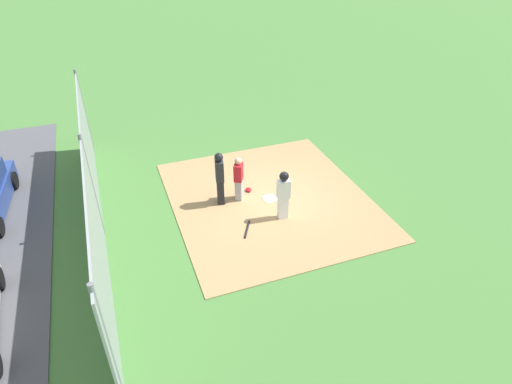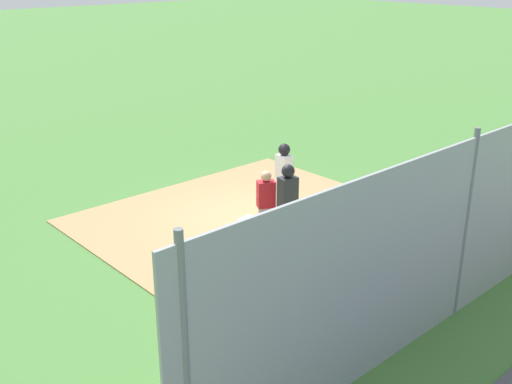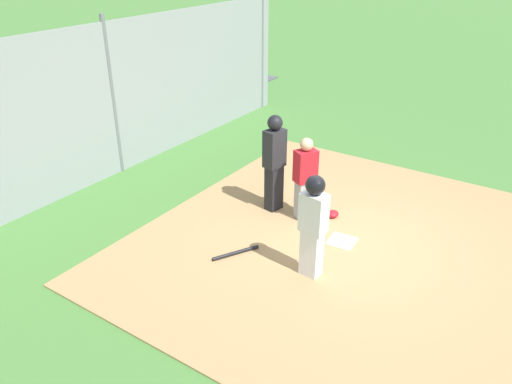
% 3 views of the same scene
% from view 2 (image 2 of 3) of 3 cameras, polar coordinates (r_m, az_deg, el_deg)
% --- Properties ---
extents(ground_plane, '(140.00, 140.00, 0.00)m').
position_cam_2_polar(ground_plane, '(14.43, -0.61, -2.75)').
color(ground_plane, '#477A38').
extents(dirt_infield, '(7.20, 6.40, 0.03)m').
position_cam_2_polar(dirt_infield, '(14.43, -0.61, -2.70)').
color(dirt_infield, '#A88456').
rests_on(dirt_infield, ground_plane).
extents(home_plate, '(0.47, 0.47, 0.02)m').
position_cam_2_polar(home_plate, '(14.42, -0.61, -2.61)').
color(home_plate, white).
rests_on(home_plate, dirt_infield).
extents(catcher, '(0.46, 0.41, 1.56)m').
position_cam_2_polar(catcher, '(13.22, 0.94, -1.12)').
color(catcher, '#9E9EA3').
rests_on(catcher, dirt_infield).
extents(umpire, '(0.43, 0.33, 1.86)m').
position_cam_2_polar(umpire, '(12.73, 2.97, -1.12)').
color(umpire, black).
rests_on(umpire, dirt_infield).
extents(runner, '(0.29, 0.40, 1.67)m').
position_cam_2_polar(runner, '(14.77, 2.63, 1.89)').
color(runner, silver).
rests_on(runner, dirt_infield).
extents(baseball_bat, '(0.75, 0.44, 0.06)m').
position_cam_2_polar(baseball_bat, '(14.45, 6.72, -2.61)').
color(baseball_bat, black).
rests_on(baseball_bat, dirt_infield).
extents(catcher_mask, '(0.24, 0.20, 0.12)m').
position_cam_2_polar(catcher_mask, '(13.63, -1.35, -3.83)').
color(catcher_mask, '#B21923').
rests_on(catcher_mask, dirt_infield).
extents(backstop_fence, '(12.00, 0.10, 3.35)m').
position_cam_2_polar(backstop_fence, '(10.70, 18.96, -3.35)').
color(backstop_fence, '#93999E').
rests_on(backstop_fence, ground_plane).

